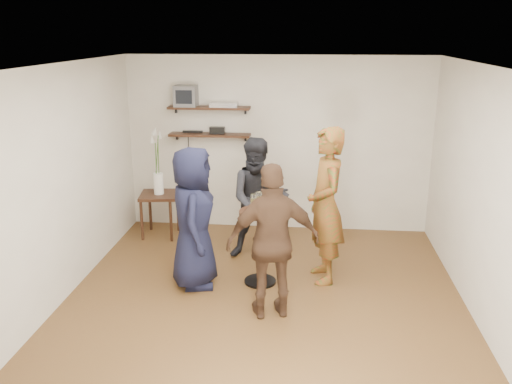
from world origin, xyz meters
TOP-DOWN VIEW (x-y plane):
  - room at (0.00, 0.00)m, footprint 4.58×5.08m
  - shelf_upper at (-1.00, 2.38)m, footprint 1.20×0.25m
  - shelf_lower at (-1.00, 2.38)m, footprint 1.20×0.25m
  - crt_monitor at (-1.34, 2.38)m, footprint 0.32×0.30m
  - dvd_deck at (-0.78, 2.38)m, footprint 0.40×0.24m
  - radio at (-0.89, 2.38)m, footprint 0.22×0.10m
  - power_strip at (-1.27, 2.42)m, footprint 0.30×0.05m
  - side_table at (-1.69, 1.96)m, footprint 0.60×0.60m
  - vase_lilies at (-1.70, 1.96)m, footprint 0.20×0.20m
  - drinks_table at (-0.08, 0.54)m, footprint 0.50×0.50m
  - wine_glass_fl at (-0.16, 0.52)m, footprint 0.07×0.07m
  - wine_glass_fr at (-0.02, 0.51)m, footprint 0.07×0.07m
  - wine_glass_bl at (-0.10, 0.60)m, footprint 0.07×0.07m
  - wine_glass_br at (-0.05, 0.55)m, footprint 0.06×0.06m
  - person_plaid at (0.68, 0.72)m, footprint 0.60×0.77m
  - person_dark at (-0.17, 1.32)m, footprint 0.85×0.70m
  - person_navy at (-0.85, 0.42)m, footprint 0.66×0.89m
  - person_brown at (0.12, -0.21)m, footprint 1.05×0.65m

SIDE VIEW (x-z plane):
  - side_table at x=-1.69m, z-range 0.22..0.86m
  - drinks_table at x=-0.08m, z-range 0.13..1.04m
  - person_dark at x=-0.17m, z-range 0.00..1.62m
  - person_brown at x=0.12m, z-range 0.00..1.67m
  - person_navy at x=-0.85m, z-range 0.00..1.68m
  - person_plaid at x=0.68m, z-range 0.00..1.88m
  - vase_lilies at x=-1.70m, z-range 0.46..1.46m
  - wine_glass_br at x=-0.05m, z-range 0.95..1.13m
  - wine_glass_fl at x=-0.16m, z-range 0.95..1.16m
  - wine_glass_bl at x=-0.10m, z-range 0.95..1.16m
  - wine_glass_fr at x=-0.02m, z-range 0.95..1.17m
  - room at x=0.00m, z-range -0.04..2.64m
  - shelf_lower at x=-1.00m, z-range 1.43..1.47m
  - power_strip at x=-1.27m, z-range 1.47..1.50m
  - radio at x=-0.89m, z-range 1.47..1.57m
  - shelf_upper at x=-1.00m, z-range 1.83..1.87m
  - dvd_deck at x=-0.78m, z-range 1.87..1.93m
  - crt_monitor at x=-1.34m, z-range 1.87..2.17m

